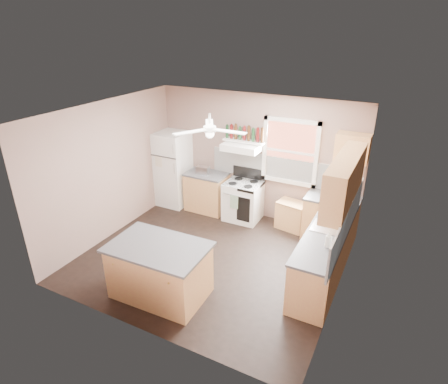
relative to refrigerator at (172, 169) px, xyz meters
The scene contains 32 objects.
floor 2.70m from the refrigerator, 40.41° to the right, with size 4.50×4.50×0.00m, color black.
ceiling 3.15m from the refrigerator, 40.41° to the right, with size 4.50×4.50×0.00m, color white.
wall_back 2.04m from the refrigerator, 10.60° to the left, with size 4.50×0.05×2.70m, color #81655B.
wall_right 4.56m from the refrigerator, 21.45° to the right, with size 0.05×4.00×2.70m, color #81655B.
wall_left 1.76m from the refrigerator, 101.08° to the right, with size 0.05×4.00×2.70m, color #81655B.
backsplash_back 2.44m from the refrigerator, ahead, with size 2.90×0.03×0.55m, color white.
backsplash_right 4.41m from the refrigerator, 18.00° to the right, with size 0.03×2.60×0.55m, color white.
window_view 2.82m from the refrigerator, ahead, with size 1.00×0.02×1.20m, color brown.
window_frame 2.81m from the refrigerator, ahead, with size 1.16×0.07×1.36m, color white.
refrigerator is the anchor object (origin of this frame).
base_cabinet_left 0.99m from the refrigerator, ahead, with size 0.90×0.60×0.86m, color #C37F51.
counter_left 0.89m from the refrigerator, ahead, with size 0.92×0.62×0.04m, color #454648.
toaster 0.85m from the refrigerator, ahead, with size 0.28×0.16×0.18m, color silver.
stove 1.87m from the refrigerator, ahead, with size 0.76×0.64×0.86m, color white.
range_hood 1.88m from the refrigerator, ahead, with size 0.78×0.50×0.14m, color white.
bottle_shelf 1.93m from the refrigerator, ahead, with size 0.90×0.26×0.03m, color white.
cart 2.96m from the refrigerator, ahead, with size 0.59×0.40×0.59m, color #C37F51.
base_cabinet_corner 3.73m from the refrigerator, ahead, with size 1.00×0.60×0.86m, color #C37F51.
base_cabinet_right 4.15m from the refrigerator, 19.22° to the right, with size 0.60×2.20×0.86m, color #C37F51.
counter_corner 3.70m from the refrigerator, ahead, with size 1.02×0.62×0.04m, color #454648.
counter_right 4.12m from the refrigerator, 19.27° to the right, with size 0.62×2.22×0.04m, color #454648.
sink 4.06m from the refrigerator, 16.60° to the right, with size 0.55×0.45×0.03m, color silver.
faucet 4.21m from the refrigerator, 15.98° to the right, with size 0.03×0.03×0.14m, color silver.
upper_cabinet_right 4.29m from the refrigerator, 16.06° to the right, with size 0.33×1.80×0.76m, color #C37F51.
upper_cabinet_corner 4.04m from the refrigerator, ahead, with size 0.60×0.33×0.52m, color #C37F51.
paper_towel 4.04m from the refrigerator, ahead, with size 0.12×0.12×0.26m, color white.
island 3.39m from the refrigerator, 59.43° to the right, with size 1.42×0.90×0.86m, color #C37F51.
island_top 3.36m from the refrigerator, 59.43° to the right, with size 1.51×0.98×0.04m, color #454648.
ceiling_fan_hub 3.01m from the refrigerator, 40.41° to the right, with size 0.20×0.20×0.08m, color white.
soap_bottle 4.37m from the refrigerator, 23.53° to the right, with size 0.10×0.10×0.26m, color silver.
red_caddy 3.93m from the refrigerator, ahead, with size 0.18×0.12×0.10m, color red.
wine_bottles 2.01m from the refrigerator, ahead, with size 0.86×0.06×0.31m.
Camera 1 is at (2.84, -5.05, 4.00)m, focal length 30.00 mm.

